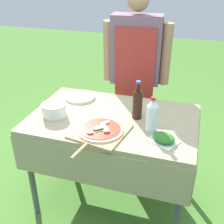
% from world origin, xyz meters
% --- Properties ---
extents(ground_plane, '(12.00, 12.00, 0.00)m').
position_xyz_m(ground_plane, '(0.00, 0.00, 0.00)').
color(ground_plane, '#477A2D').
extents(prep_table, '(1.22, 0.79, 0.80)m').
position_xyz_m(prep_table, '(0.00, 0.00, 0.70)').
color(prep_table, gray).
rests_on(prep_table, ground).
extents(person_cook, '(0.61, 0.23, 1.62)m').
position_xyz_m(person_cook, '(0.01, 0.70, 0.95)').
color(person_cook, '#4C4C51').
rests_on(person_cook, ground).
extents(pizza_on_peel, '(0.39, 0.53, 0.05)m').
position_xyz_m(pizza_on_peel, '(-0.02, -0.23, 0.82)').
color(pizza_on_peel, tan).
rests_on(pizza_on_peel, prep_table).
extents(oil_bottle, '(0.07, 0.07, 0.28)m').
position_xyz_m(oil_bottle, '(0.17, 0.04, 0.91)').
color(oil_bottle, black).
rests_on(oil_bottle, prep_table).
extents(water_bottle, '(0.08, 0.08, 0.25)m').
position_xyz_m(water_bottle, '(0.30, -0.10, 0.92)').
color(water_bottle, silver).
rests_on(water_bottle, prep_table).
extents(herb_container, '(0.22, 0.20, 0.05)m').
position_xyz_m(herb_container, '(0.39, -0.21, 0.82)').
color(herb_container, silver).
rests_on(herb_container, prep_table).
extents(mixing_tub, '(0.18, 0.18, 0.10)m').
position_xyz_m(mixing_tub, '(-0.42, -0.11, 0.85)').
color(mixing_tub, silver).
rests_on(mixing_tub, prep_table).
extents(plate_stack, '(0.25, 0.25, 0.02)m').
position_xyz_m(plate_stack, '(-0.36, 0.23, 0.81)').
color(plate_stack, beige).
rests_on(plate_stack, prep_table).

